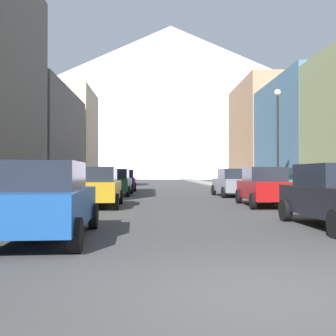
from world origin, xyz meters
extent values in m
plane|color=#3E3E3E|center=(0.00, 0.00, 0.00)|extent=(400.00, 400.00, 0.00)
cube|color=gray|center=(-6.25, 35.00, 0.07)|extent=(2.50, 100.00, 0.15)
cube|color=gray|center=(6.25, 35.00, 0.07)|extent=(2.50, 100.00, 0.15)
cube|color=#66605B|center=(-11.42, 25.27, 3.89)|extent=(7.84, 12.40, 7.77)
cube|color=#2D2B29|center=(-11.42, 25.27, 1.60)|extent=(8.14, 12.40, 0.50)
cube|color=beige|center=(-11.89, 36.12, 4.98)|extent=(8.79, 8.37, 9.96)
cube|color=#595444|center=(-11.89, 36.12, 1.60)|extent=(9.09, 8.37, 0.50)
cube|color=slate|center=(10.98, 24.14, 4.21)|extent=(6.96, 10.62, 8.41)
cube|color=#22333F|center=(10.98, 24.14, 1.60)|extent=(7.26, 10.62, 0.50)
cube|color=tan|center=(10.85, 35.49, 5.35)|extent=(6.69, 11.31, 10.70)
cube|color=brown|center=(10.85, 35.49, 1.60)|extent=(6.99, 11.31, 0.50)
cube|color=#19478C|center=(-3.80, 4.33, 0.74)|extent=(2.05, 4.48, 0.80)
cube|color=#1E232D|center=(-3.79, 4.08, 1.46)|extent=(1.70, 2.27, 0.64)
cylinder|color=black|center=(-4.80, 5.94, 0.34)|extent=(0.25, 0.69, 0.68)
cylinder|color=black|center=(-2.96, 6.03, 0.34)|extent=(0.25, 0.69, 0.68)
cylinder|color=black|center=(-2.80, 2.73, 0.34)|extent=(0.25, 0.69, 0.68)
cube|color=#B28419|center=(-3.80, 12.98, 0.74)|extent=(1.94, 4.44, 0.80)
cube|color=#1E232D|center=(-3.79, 12.73, 1.46)|extent=(1.65, 2.24, 0.64)
cylinder|color=black|center=(-4.76, 14.61, 0.34)|extent=(0.24, 0.68, 0.68)
cylinder|color=black|center=(-2.92, 14.66, 0.34)|extent=(0.24, 0.68, 0.68)
cylinder|color=black|center=(-4.68, 11.31, 0.34)|extent=(0.24, 0.68, 0.68)
cylinder|color=black|center=(-2.84, 11.36, 0.34)|extent=(0.24, 0.68, 0.68)
cube|color=#265933|center=(-3.80, 22.07, 0.74)|extent=(1.88, 4.42, 0.80)
cube|color=#1E232D|center=(-3.80, 21.82, 1.46)|extent=(1.62, 2.21, 0.64)
cylinder|color=black|center=(-4.70, 23.73, 0.34)|extent=(0.23, 0.68, 0.68)
cylinder|color=black|center=(-2.86, 23.71, 0.34)|extent=(0.23, 0.68, 0.68)
cylinder|color=black|center=(-4.74, 20.43, 0.34)|extent=(0.23, 0.68, 0.68)
cylinder|color=black|center=(-2.90, 20.42, 0.34)|extent=(0.23, 0.68, 0.68)
cube|color=#591E72|center=(-3.80, 28.99, 0.74)|extent=(2.05, 4.48, 0.80)
cube|color=#1E232D|center=(-3.79, 28.74, 1.46)|extent=(1.70, 2.27, 0.64)
cylinder|color=black|center=(-4.80, 30.59, 0.34)|extent=(0.25, 0.69, 0.68)
cylinder|color=black|center=(-2.96, 30.68, 0.34)|extent=(0.25, 0.69, 0.68)
cylinder|color=black|center=(-4.64, 27.30, 0.34)|extent=(0.25, 0.69, 0.68)
cylinder|color=black|center=(-2.80, 27.38, 0.34)|extent=(0.25, 0.69, 0.68)
cube|color=#1E232D|center=(3.79, 6.13, 1.46)|extent=(1.66, 2.25, 0.64)
cylinder|color=black|center=(2.83, 7.50, 0.34)|extent=(0.24, 0.69, 0.68)
cube|color=#9E1111|center=(3.80, 13.11, 0.74)|extent=(1.99, 4.46, 0.80)
cube|color=#1E232D|center=(3.81, 13.36, 1.46)|extent=(1.67, 2.25, 0.64)
cylinder|color=black|center=(4.66, 11.43, 0.34)|extent=(0.24, 0.69, 0.68)
cylinder|color=black|center=(2.83, 11.49, 0.34)|extent=(0.24, 0.69, 0.68)
cylinder|color=black|center=(4.77, 14.72, 0.34)|extent=(0.24, 0.69, 0.68)
cylinder|color=black|center=(2.94, 14.79, 0.34)|extent=(0.24, 0.69, 0.68)
cube|color=slate|center=(3.80, 20.61, 0.74)|extent=(1.98, 4.46, 0.80)
cube|color=#1E232D|center=(3.81, 20.36, 1.46)|extent=(1.67, 2.25, 0.64)
cylinder|color=black|center=(2.83, 22.22, 0.34)|extent=(0.24, 0.69, 0.68)
cylinder|color=black|center=(4.67, 22.28, 0.34)|extent=(0.24, 0.69, 0.68)
cylinder|color=black|center=(2.93, 18.93, 0.34)|extent=(0.24, 0.69, 0.68)
cylinder|color=black|center=(4.77, 18.99, 0.34)|extent=(0.24, 0.69, 0.68)
cylinder|color=brown|center=(7.00, 18.38, 0.31)|extent=(0.55, 0.55, 0.32)
sphere|color=#1F8B2C|center=(7.00, 18.38, 0.75)|extent=(0.71, 0.71, 0.71)
cylinder|color=#333338|center=(-6.25, 8.93, 0.83)|extent=(0.36, 0.36, 1.37)
sphere|color=tan|center=(-6.25, 8.93, 1.62)|extent=(0.22, 0.22, 0.22)
cylinder|color=black|center=(5.35, 16.13, 2.90)|extent=(0.12, 0.12, 5.50)
sphere|color=white|center=(5.35, 16.13, 5.83)|extent=(0.36, 0.36, 0.36)
cone|color=silver|center=(10.79, 260.00, 50.05)|extent=(351.84, 351.84, 100.09)
camera|label=1|loc=(-1.35, -4.88, 1.52)|focal=42.51mm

